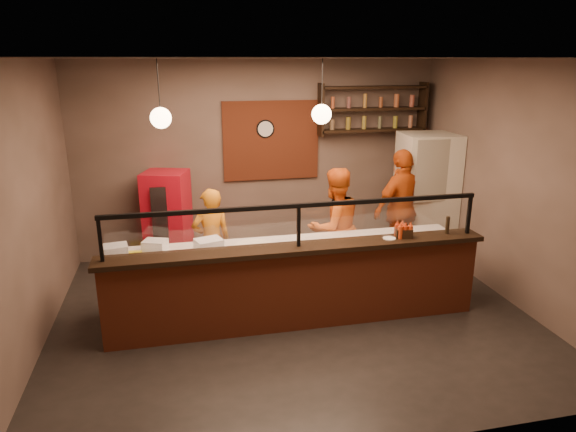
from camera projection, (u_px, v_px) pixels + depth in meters
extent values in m
plane|color=black|center=(293.00, 314.00, 6.69)|extent=(6.00, 6.00, 0.00)
plane|color=#342C28|center=(293.00, 58.00, 5.76)|extent=(6.00, 6.00, 0.00)
plane|color=#715C53|center=(259.00, 159.00, 8.56)|extent=(6.00, 0.00, 6.00)
plane|color=#715C53|center=(26.00, 211.00, 5.61)|extent=(0.00, 5.00, 5.00)
plane|color=#715C53|center=(512.00, 184.00, 6.85)|extent=(0.00, 5.00, 5.00)
plane|color=#715C53|center=(367.00, 278.00, 3.89)|extent=(6.00, 0.00, 6.00)
cube|color=brown|center=(271.00, 141.00, 8.49)|extent=(1.60, 0.04, 1.30)
cube|color=brown|center=(298.00, 289.00, 6.27)|extent=(4.60, 0.25, 1.00)
cube|color=black|center=(298.00, 248.00, 6.11)|extent=(4.70, 0.37, 0.06)
cube|color=gray|center=(289.00, 278.00, 6.76)|extent=(4.60, 0.75, 0.85)
cube|color=silver|center=(289.00, 246.00, 6.62)|extent=(4.60, 0.75, 0.05)
cube|color=white|center=(299.00, 226.00, 6.03)|extent=(4.40, 0.02, 0.50)
cube|color=black|center=(299.00, 206.00, 5.96)|extent=(4.50, 0.05, 0.05)
cube|color=black|center=(100.00, 240.00, 5.57)|extent=(0.04, 0.04, 0.50)
cube|color=black|center=(299.00, 226.00, 6.03)|extent=(0.04, 0.04, 0.50)
cube|color=black|center=(469.00, 214.00, 6.49)|extent=(0.04, 0.04, 0.50)
cube|color=black|center=(372.00, 130.00, 8.65)|extent=(1.80, 0.28, 0.04)
cube|color=black|center=(373.00, 109.00, 8.55)|extent=(1.80, 0.28, 0.04)
cube|color=black|center=(374.00, 87.00, 8.45)|extent=(1.80, 0.28, 0.04)
cube|color=black|center=(321.00, 110.00, 8.36)|extent=(0.04, 0.28, 0.85)
cube|color=black|center=(422.00, 108.00, 8.74)|extent=(0.04, 0.28, 0.85)
cylinder|color=black|center=(265.00, 129.00, 8.40)|extent=(0.30, 0.04, 0.30)
cylinder|color=black|center=(158.00, 86.00, 5.72)|extent=(0.01, 0.01, 0.60)
sphere|color=#FFC98C|center=(161.00, 118.00, 5.83)|extent=(0.24, 0.24, 0.24)
cylinder|color=black|center=(322.00, 85.00, 6.12)|extent=(0.01, 0.01, 0.60)
sphere|color=#FFC98C|center=(322.00, 114.00, 6.22)|extent=(0.24, 0.24, 0.24)
imported|color=orange|center=(211.00, 241.00, 7.17)|extent=(0.61, 0.47, 1.51)
imported|color=#D05613|center=(334.00, 227.00, 7.39)|extent=(1.00, 0.87, 1.74)
imported|color=#C74E12|center=(401.00, 209.00, 8.04)|extent=(1.20, 0.83, 1.89)
cube|color=beige|center=(425.00, 197.00, 8.41)|extent=(0.94, 0.89, 2.06)
cube|color=red|center=(168.00, 219.00, 8.16)|extent=(0.80, 0.76, 1.52)
cylinder|color=white|center=(254.00, 246.00, 6.53)|extent=(0.66, 0.66, 0.01)
cube|color=silver|center=(115.00, 251.00, 6.18)|extent=(0.33, 0.28, 0.15)
cube|color=white|center=(155.00, 245.00, 6.38)|extent=(0.33, 0.30, 0.14)
cube|color=white|center=(209.00, 245.00, 6.36)|extent=(0.37, 0.33, 0.16)
cylinder|color=gold|center=(127.00, 253.00, 6.24)|extent=(0.35, 0.10, 0.06)
cube|color=black|center=(403.00, 233.00, 6.40)|extent=(0.23, 0.20, 0.11)
cylinder|color=black|center=(447.00, 225.00, 6.51)|extent=(0.06, 0.06, 0.22)
cylinder|color=silver|center=(389.00, 238.00, 6.35)|extent=(0.18, 0.18, 0.01)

